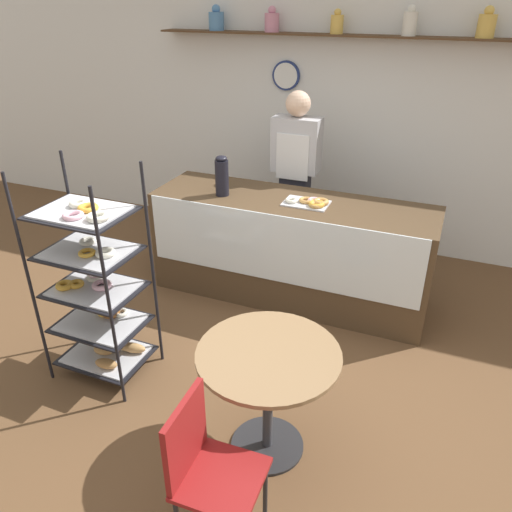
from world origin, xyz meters
TOP-DOWN VIEW (x-y plane):
  - ground_plane at (0.00, 0.00)m, footprint 14.00×14.00m
  - back_wall at (-0.00, 2.63)m, footprint 10.00×0.30m
  - display_counter at (0.00, 1.25)m, footprint 2.44×0.72m
  - pastry_rack at (-0.91, -0.25)m, footprint 0.66×0.51m
  - person_worker at (-0.17, 1.84)m, footprint 0.44×0.23m
  - cafe_table at (0.46, -0.48)m, footprint 0.82×0.82m
  - cafe_chair at (0.39, -1.15)m, footprint 0.39×0.39m
  - coffee_carafe at (-0.61, 1.14)m, footprint 0.12×0.12m
  - donut_tray_counter at (0.18, 1.21)m, footprint 0.37×0.25m

SIDE VIEW (x-z plane):
  - ground_plane at x=0.00m, z-range 0.00..0.00m
  - display_counter at x=0.00m, z-range 0.00..0.94m
  - cafe_chair at x=0.39m, z-range 0.11..1.01m
  - cafe_table at x=0.46m, z-range 0.19..0.92m
  - pastry_rack at x=-0.91m, z-range -0.11..1.46m
  - person_worker at x=-0.17m, z-range 0.09..1.82m
  - donut_tray_counter at x=0.18m, z-range 0.94..0.99m
  - coffee_carafe at x=-0.61m, z-range 0.93..1.28m
  - back_wall at x=0.00m, z-range 0.02..2.72m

